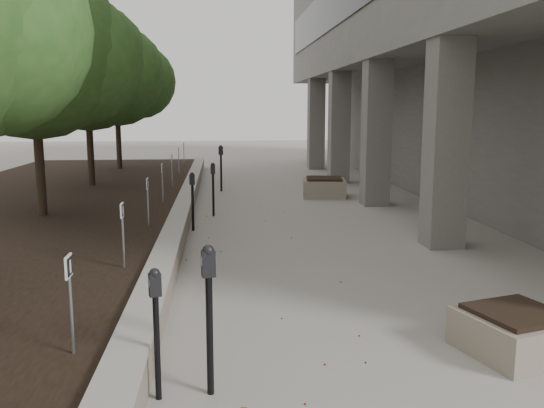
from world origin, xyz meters
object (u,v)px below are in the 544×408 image
crabapple_tree_3 (35,88)px  parking_meter_3 (193,202)px  parking_meter_2 (157,335)px  parking_meter_5 (221,168)px  parking_meter_1 (209,321)px  planter_front (516,332)px  crabapple_tree_4 (88,94)px  parking_meter_4 (213,189)px  crabapple_tree_5 (117,97)px  planter_back (324,187)px

crabapple_tree_3 → parking_meter_3: (3.25, -0.08, -2.47)m
parking_meter_2 → parking_meter_5: size_ratio=0.83×
crabapple_tree_3 → parking_meter_5: size_ratio=3.58×
parking_meter_1 → parking_meter_3: parking_meter_1 is taller
parking_meter_2 → planter_front: (3.84, 0.68, -0.39)m
crabapple_tree_3 → crabapple_tree_4: (0.00, 5.00, 0.00)m
parking_meter_5 → planter_front: (3.19, -13.12, -0.51)m
parking_meter_2 → planter_front: parking_meter_2 is taller
parking_meter_4 → planter_front: bearing=-69.5°
crabapple_tree_3 → parking_meter_2: size_ratio=4.30×
crabapple_tree_5 → planter_back: 9.30m
crabapple_tree_4 → parking_meter_5: crabapple_tree_4 is taller
parking_meter_1 → parking_meter_5: size_ratio=0.96×
parking_meter_2 → parking_meter_3: bearing=72.4°
crabapple_tree_4 → parking_meter_2: bearing=-75.6°
crabapple_tree_4 → planter_back: crabapple_tree_4 is taller
planter_back → parking_meter_3: bearing=-128.8°
crabapple_tree_4 → parking_meter_5: (3.91, 1.12, -2.36)m
crabapple_tree_5 → planter_back: bearing=-37.2°
crabapple_tree_3 → planter_back: 8.91m
parking_meter_4 → parking_meter_5: 4.43m
parking_meter_1 → planter_back: parking_meter_1 is taller
crabapple_tree_5 → parking_meter_5: size_ratio=3.58×
crabapple_tree_5 → parking_meter_1: (3.73, -17.63, -2.39)m
parking_meter_2 → parking_meter_1: bearing=-10.9°
crabapple_tree_5 → parking_meter_2: (3.25, -17.68, -2.49)m
crabapple_tree_4 → parking_meter_4: size_ratio=4.02×
parking_meter_2 → planter_back: parking_meter_2 is taller
crabapple_tree_5 → parking_meter_4: crabapple_tree_5 is taller
parking_meter_4 → parking_meter_3: bearing=-104.8°
crabapple_tree_3 → parking_meter_4: bearing=24.6°
parking_meter_2 → parking_meter_4: size_ratio=0.93×
crabapple_tree_3 → crabapple_tree_5: bearing=90.0°
planter_back → parking_meter_5: bearing=155.0°
crabapple_tree_3 → crabapple_tree_4: size_ratio=1.00×
parking_meter_1 → parking_meter_4: 9.31m
parking_meter_4 → planter_front: parking_meter_4 is taller
planter_front → planter_back: planter_back is taller
parking_meter_3 → crabapple_tree_3: bearing=-174.0°
planter_front → parking_meter_4: bearing=111.4°
parking_meter_3 → parking_meter_4: bearing=83.6°
crabapple_tree_4 → planter_front: (7.09, -12.00, -2.87)m
crabapple_tree_4 → parking_meter_2: size_ratio=4.30×
crabapple_tree_5 → parking_meter_5: 5.99m
crabapple_tree_4 → parking_meter_3: (3.25, -5.08, -2.47)m
crabapple_tree_4 → parking_meter_5: 4.70m
crabapple_tree_3 → parking_meter_1: size_ratio=3.73×
crabapple_tree_3 → parking_meter_3: bearing=-1.5°
planter_front → planter_back: size_ratio=0.83×
crabapple_tree_5 → parking_meter_3: (3.25, -10.08, -2.47)m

